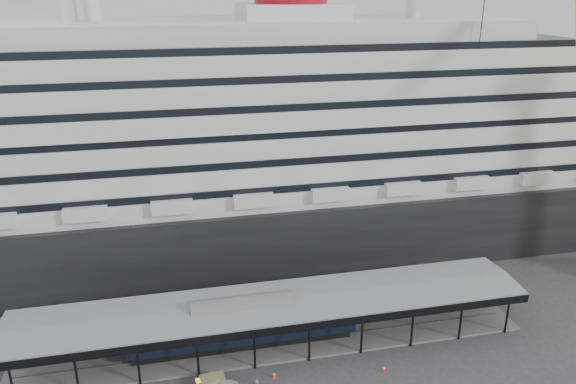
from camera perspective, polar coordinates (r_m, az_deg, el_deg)
ground at (r=60.71m, az=-0.39°, el=-17.58°), size 200.00×200.00×0.00m
cruise_ship at (r=81.71m, az=-5.22°, el=6.82°), size 130.00×30.00×43.90m
platform_canopy at (r=63.31m, az=-1.38°, el=-13.17°), size 56.00×9.18×5.30m
pullman_carriage at (r=62.53m, az=-4.61°, el=-13.09°), size 24.79×3.47×24.33m
traffic_cone_left at (r=59.50m, az=-1.42°, el=-18.06°), size 0.44×0.44×0.71m
traffic_cone_mid at (r=58.66m, az=-3.18°, el=-18.70°), size 0.47×0.47×0.78m
traffic_cone_right at (r=60.94m, az=9.70°, el=-17.28°), size 0.42×0.42×0.79m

